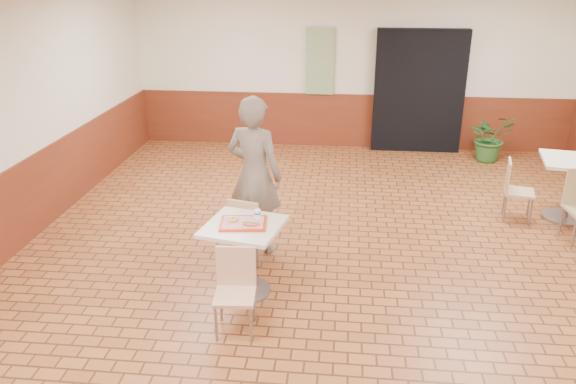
# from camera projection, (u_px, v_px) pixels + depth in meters

# --- Properties ---
(room_shell) EXTENTS (8.01, 10.01, 3.01)m
(room_shell) POSITION_uv_depth(u_px,v_px,m) (354.00, 149.00, 5.58)
(room_shell) COLOR brown
(room_shell) RESTS_ON ground
(wainscot_band) EXTENTS (8.00, 10.00, 1.00)m
(wainscot_band) POSITION_uv_depth(u_px,v_px,m) (350.00, 239.00, 5.95)
(wainscot_band) COLOR #612512
(wainscot_band) RESTS_ON ground
(corridor_doorway) EXTENTS (1.60, 0.22, 2.20)m
(corridor_doorway) POSITION_uv_depth(u_px,v_px,m) (419.00, 92.00, 10.12)
(corridor_doorway) COLOR black
(corridor_doorway) RESTS_ON ground
(promo_poster) EXTENTS (0.50, 0.03, 1.20)m
(promo_poster) POSITION_uv_depth(u_px,v_px,m) (320.00, 61.00, 10.16)
(promo_poster) COLOR gray
(promo_poster) RESTS_ON wainscot_band
(main_table) EXTENTS (0.74, 0.74, 0.78)m
(main_table) POSITION_uv_depth(u_px,v_px,m) (244.00, 247.00, 5.73)
(main_table) COLOR beige
(main_table) RESTS_ON ground
(chair_main_front) EXTENTS (0.40, 0.40, 0.80)m
(chair_main_front) POSITION_uv_depth(u_px,v_px,m) (235.00, 286.00, 5.18)
(chair_main_front) COLOR tan
(chair_main_front) RESTS_ON ground
(chair_main_back) EXTENTS (0.45, 0.45, 0.80)m
(chair_main_back) POSITION_uv_depth(u_px,v_px,m) (247.00, 227.00, 6.36)
(chair_main_back) COLOR #D8B681
(chair_main_back) RESTS_ON ground
(customer) EXTENTS (0.79, 0.65, 1.88)m
(customer) POSITION_uv_depth(u_px,v_px,m) (255.00, 175.00, 6.51)
(customer) COLOR #6F6356
(customer) RESTS_ON ground
(serving_tray) EXTENTS (0.46, 0.36, 0.03)m
(serving_tray) POSITION_uv_depth(u_px,v_px,m) (243.00, 223.00, 5.63)
(serving_tray) COLOR red
(serving_tray) RESTS_ON main_table
(ring_donut) EXTENTS (0.14, 0.14, 0.03)m
(ring_donut) POSITION_uv_depth(u_px,v_px,m) (233.00, 219.00, 5.65)
(ring_donut) COLOR gold
(ring_donut) RESTS_ON serving_tray
(long_john_donut) EXTENTS (0.17, 0.09, 0.05)m
(long_john_donut) POSITION_uv_depth(u_px,v_px,m) (251.00, 223.00, 5.55)
(long_john_donut) COLOR #EE7E45
(long_john_donut) RESTS_ON serving_tray
(paper_cup) EXTENTS (0.07, 0.07, 0.08)m
(paper_cup) POSITION_uv_depth(u_px,v_px,m) (257.00, 213.00, 5.72)
(paper_cup) COLOR white
(paper_cup) RESTS_ON serving_tray
(second_table) EXTENTS (0.80, 0.80, 0.84)m
(second_table) POSITION_uv_depth(u_px,v_px,m) (572.00, 179.00, 7.45)
(second_table) COLOR beige
(second_table) RESTS_ON ground
(chair_second_left) EXTENTS (0.44, 0.44, 0.81)m
(chair_second_left) POSITION_uv_depth(u_px,v_px,m) (514.00, 187.00, 7.50)
(chair_second_left) COLOR tan
(chair_second_left) RESTS_ON ground
(potted_plant) EXTENTS (0.94, 0.89, 0.84)m
(potted_plant) POSITION_uv_depth(u_px,v_px,m) (490.00, 137.00, 9.81)
(potted_plant) COLOR #2B5E25
(potted_plant) RESTS_ON ground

